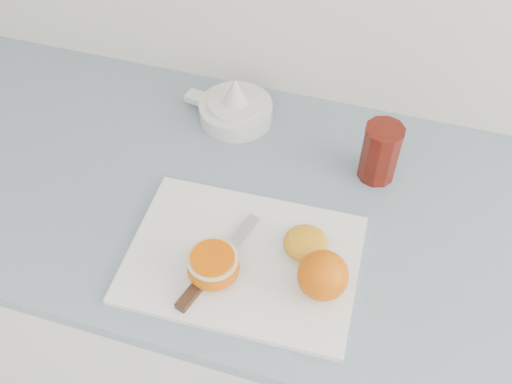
% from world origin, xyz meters
% --- Properties ---
extents(counter, '(2.53, 0.64, 0.89)m').
position_xyz_m(counter, '(0.07, 1.70, 0.45)').
color(counter, white).
rests_on(counter, ground).
extents(cutting_board, '(0.39, 0.28, 0.01)m').
position_xyz_m(cutting_board, '(0.02, 1.56, 0.90)').
color(cutting_board, white).
rests_on(cutting_board, counter).
extents(whole_orange, '(0.08, 0.08, 0.08)m').
position_xyz_m(whole_orange, '(0.15, 1.54, 0.94)').
color(whole_orange, orange).
rests_on(whole_orange, cutting_board).
extents(half_orange, '(0.08, 0.08, 0.05)m').
position_xyz_m(half_orange, '(-0.02, 1.51, 0.93)').
color(half_orange, orange).
rests_on(half_orange, cutting_board).
extents(squeezed_shell, '(0.07, 0.07, 0.03)m').
position_xyz_m(squeezed_shell, '(0.11, 1.61, 0.92)').
color(squeezed_shell, orange).
rests_on(squeezed_shell, cutting_board).
extents(paring_knife, '(0.08, 0.21, 0.01)m').
position_xyz_m(paring_knife, '(-0.03, 1.50, 0.91)').
color(paring_knife, '#422917').
rests_on(paring_knife, cutting_board).
extents(citrus_juicer, '(0.19, 0.15, 0.10)m').
position_xyz_m(citrus_juicer, '(-0.10, 1.89, 0.92)').
color(citrus_juicer, white).
rests_on(citrus_juicer, counter).
extents(red_tumbler, '(0.07, 0.07, 0.12)m').
position_xyz_m(red_tumbler, '(0.20, 1.82, 0.94)').
color(red_tumbler, '#5A130A').
rests_on(red_tumbler, counter).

